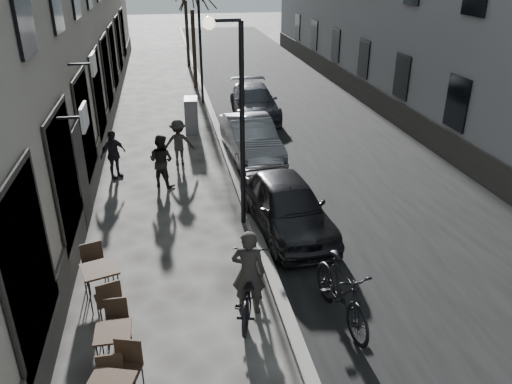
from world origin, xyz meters
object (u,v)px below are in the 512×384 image
object	(u,v)px
car_near	(287,205)
moped	(342,292)
pedestrian_far	(113,154)
streetlamp_near	(235,103)
bistro_set_b	(115,344)
bicycle	(249,287)
pedestrian_mid	(179,142)
car_mid	(251,138)
bistro_set_c	(101,282)
pedestrian_near	(161,161)
utility_cabinet	(191,116)
car_far	(254,102)
streetlamp_far	(196,34)

from	to	relation	value
car_near	moped	world-z (taller)	car_near
pedestrian_far	car_near	size ratio (longest dim) A/B	0.38
streetlamp_near	bistro_set_b	distance (m)	5.97
bistro_set_b	moped	world-z (taller)	moped
bicycle	pedestrian_far	distance (m)	7.77
pedestrian_mid	car_mid	bearing A→B (deg)	-171.39
bistro_set_b	pedestrian_mid	xyz separation A→B (m)	(1.46, 8.93, 0.33)
car_near	pedestrian_far	bearing A→B (deg)	131.32
bistro_set_c	pedestrian_near	size ratio (longest dim) A/B	1.04
bistro_set_b	pedestrian_mid	bearing A→B (deg)	80.76
bistro_set_c	bicycle	world-z (taller)	bicycle
utility_cabinet	pedestrian_far	world-z (taller)	pedestrian_far
pedestrian_far	car_mid	bearing A→B (deg)	-28.24
car_far	bicycle	bearing A→B (deg)	-98.83
pedestrian_far	car_far	bearing A→B (deg)	6.46
utility_cabinet	pedestrian_near	world-z (taller)	pedestrian_near
pedestrian_near	pedestrian_mid	distance (m)	1.76
pedestrian_mid	moped	xyz separation A→B (m)	(2.60, -8.53, -0.12)
bistro_set_c	pedestrian_far	distance (m)	6.41
pedestrian_near	car_far	distance (m)	7.77
utility_cabinet	car_mid	size ratio (longest dim) A/B	0.33
car_near	bistro_set_c	bearing A→B (deg)	-157.96
bistro_set_b	pedestrian_near	bearing A→B (deg)	83.13
car_mid	bicycle	bearing A→B (deg)	-103.44
pedestrian_far	utility_cabinet	bearing A→B (deg)	16.66
bistro_set_b	utility_cabinet	world-z (taller)	utility_cabinet
pedestrian_near	car_far	xyz separation A→B (m)	(4.01, 6.65, -0.16)
bistro_set_c	moped	distance (m)	4.64
bistro_set_c	moped	bearing A→B (deg)	-34.41
pedestrian_mid	car_far	bearing A→B (deg)	-119.98
pedestrian_far	car_near	bearing A→B (deg)	-83.16
pedestrian_mid	car_near	world-z (taller)	pedestrian_mid
car_far	moped	world-z (taller)	car_far
streetlamp_far	pedestrian_mid	xyz separation A→B (m)	(-1.26, -7.63, -2.40)
pedestrian_mid	utility_cabinet	bearing A→B (deg)	-96.32
streetlamp_far	pedestrian_mid	bearing A→B (deg)	-99.36
utility_cabinet	car_mid	distance (m)	3.59
bistro_set_b	car_mid	size ratio (longest dim) A/B	0.34
bicycle	moped	xyz separation A→B (m)	(1.64, -0.61, 0.11)
bistro_set_c	utility_cabinet	world-z (taller)	utility_cabinet
pedestrian_near	car_far	size ratio (longest dim) A/B	0.36
bistro_set_c	car_far	world-z (taller)	car_far
utility_cabinet	car_far	distance (m)	3.28
bistro_set_c	pedestrian_mid	distance (m)	7.39
pedestrian_far	car_far	world-z (taller)	pedestrian_far
bicycle	car_near	size ratio (longest dim) A/B	0.51
streetlamp_far	car_mid	distance (m)	7.95
utility_cabinet	streetlamp_near	bearing A→B (deg)	-81.02
bistro_set_c	pedestrian_mid	xyz separation A→B (m)	(1.83, 7.16, 0.27)
car_mid	car_far	size ratio (longest dim) A/B	0.94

